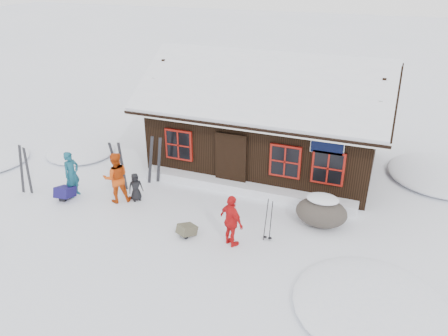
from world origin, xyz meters
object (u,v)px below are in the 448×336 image
Objects in this scene: skier_crouched at (136,187)px; ski_poles at (268,221)px; skier_orange_right at (232,221)px; boulder at (321,212)px; backpack_blue at (66,194)px; backpack_olive at (187,232)px; ski_pair_left at (25,171)px; skier_orange_left at (116,178)px; skier_teal at (72,174)px.

ski_poles is (4.77, -0.65, 0.16)m from skier_crouched.
boulder is at bearing -106.70° from skier_orange_right.
backpack_blue reaches higher than backpack_olive.
ski_pair_left is 8.52m from ski_poles.
backpack_olive is at bearing 33.65° from skier_orange_right.
backpack_blue is (1.45, 0.14, -0.69)m from ski_pair_left.
skier_orange_left is 3.39× the size of backpack_olive.
backpack_blue is at bearing -178.82° from ski_poles.
skier_teal is 2.50× the size of backpack_blue.
skier_orange_right reaches higher than backpack_olive.
skier_orange_right is at bearing -86.80° from skier_teal.
backpack_blue is at bearing 27.14° from skier_orange_right.
skier_orange_right is 1.60× the size of skier_crouched.
skier_crouched is at bearing 10.45° from backpack_blue.
skier_teal reaches higher than backpack_blue.
skier_teal is at bearing 58.25° from backpack_blue.
skier_orange_left is at bearing 18.84° from skier_orange_right.
skier_orange_left is 1.11× the size of skier_orange_right.
skier_orange_left is 0.71m from skier_crouched.
skier_crouched is 1.52× the size of backpack_blue.
ski_poles is (-1.28, -1.37, 0.19)m from boulder.
backpack_olive is (-2.27, -0.65, -0.51)m from ski_poles.
ski_pair_left reaches higher than backpack_blue.
skier_crouched is 2.85m from backpack_olive.
backpack_olive is (-1.37, -0.06, -0.64)m from skier_orange_right.
skier_crouched is at bearing 177.51° from backpack_olive.
ski_pair_left reaches higher than ski_poles.
ski_pair_left is 3.56× the size of backpack_olive.
ski_pair_left is 1.62m from backpack_blue.
skier_crouched is (0.53, 0.27, -0.38)m from skier_orange_left.
skier_teal is 1.04× the size of boulder.
skier_teal is 1.17× the size of ski_poles.
ski_pair_left reaches higher than backpack_olive.
ski_pair_left is (-1.58, -0.45, 0.06)m from skier_teal.
ski_pair_left reaches higher than boulder.
skier_orange_right is (6.03, -0.75, -0.02)m from skier_teal.
backpack_blue is 1.25× the size of backpack_olive.
ski_pair_left is (-3.20, -0.67, -0.01)m from skier_orange_left.
skier_orange_right is at bearing 2.32° from ski_pair_left.
skier_orange_right is at bearing -146.57° from ski_poles.
boulder is (6.05, 0.72, -0.03)m from skier_crouched.
backpack_olive is (6.24, -0.36, -0.73)m from ski_pair_left.
boulder is (2.18, 1.96, -0.32)m from skier_orange_right.
skier_orange_left reaches higher than skier_orange_right.
skier_teal reaches higher than boulder.
skier_crouched is at bearing 18.75° from ski_pair_left.
ski_poles is at bearing 138.87° from skier_orange_left.
ski_pair_left is at bearing 116.27° from skier_teal.
skier_crouched is 0.54× the size of ski_pair_left.
skier_teal is 6.93m from ski_poles.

